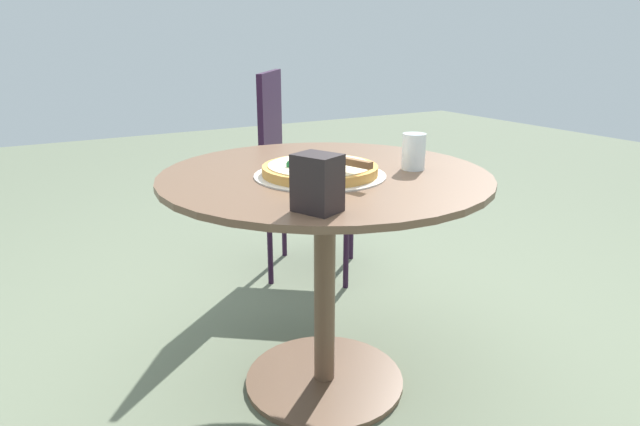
% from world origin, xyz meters
% --- Properties ---
extents(ground_plane, '(10.00, 10.00, 0.00)m').
position_xyz_m(ground_plane, '(0.00, 0.00, 0.00)').
color(ground_plane, '#646E57').
extents(patio_table, '(0.93, 0.93, 0.68)m').
position_xyz_m(patio_table, '(0.00, 0.00, 0.51)').
color(patio_table, brown).
rests_on(patio_table, ground).
extents(pizza_on_tray, '(0.36, 0.36, 0.05)m').
position_xyz_m(pizza_on_tray, '(-0.03, 0.03, 0.70)').
color(pizza_on_tray, beige).
rests_on(pizza_on_tray, patio_table).
extents(pizza_server, '(0.22, 0.11, 0.02)m').
position_xyz_m(pizza_server, '(-0.11, 0.02, 0.74)').
color(pizza_server, silver).
rests_on(pizza_server, pizza_on_tray).
extents(drinking_cup, '(0.07, 0.07, 0.10)m').
position_xyz_m(drinking_cup, '(-0.09, -0.24, 0.74)').
color(drinking_cup, white).
rests_on(drinking_cup, patio_table).
extents(napkin_dispenser, '(0.12, 0.11, 0.13)m').
position_xyz_m(napkin_dispenser, '(-0.30, 0.20, 0.75)').
color(napkin_dispenser, black).
rests_on(napkin_dispenser, patio_table).
extents(patio_chair_far, '(0.55, 0.55, 0.91)m').
position_xyz_m(patio_chair_far, '(0.83, -0.34, 0.51)').
color(patio_chair_far, black).
rests_on(patio_chair_far, ground).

